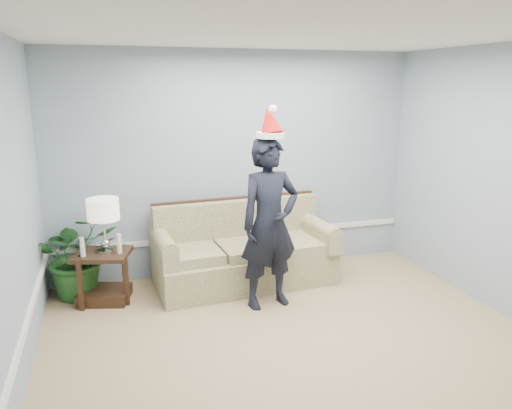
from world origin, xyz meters
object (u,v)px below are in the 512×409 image
at_px(side_table, 104,282).
at_px(houseplant, 78,255).
at_px(table_lamp, 103,212).
at_px(teddy_bear, 273,230).
at_px(man, 270,224).
at_px(sofa, 243,254).

xyz_separation_m(side_table, houseplant, (-0.25, 0.23, 0.26)).
height_order(table_lamp, teddy_bear, table_lamp).
bearing_deg(man, sofa, 87.92).
bearing_deg(man, side_table, 150.51).
height_order(table_lamp, man, man).
bearing_deg(sofa, teddy_bear, -29.85).
xyz_separation_m(man, teddy_bear, (0.22, 0.53, -0.24)).
relative_size(side_table, houseplant, 0.72).
bearing_deg(table_lamp, man, -19.90).
xyz_separation_m(sofa, houseplant, (-1.85, 0.15, 0.13)).
xyz_separation_m(side_table, table_lamp, (0.05, -0.02, 0.79)).
height_order(sofa, houseplant, sofa).
bearing_deg(sofa, side_table, 179.20).
distance_m(table_lamp, man, 1.74).
distance_m(man, teddy_bear, 0.63).
bearing_deg(sofa, houseplant, 171.82).
distance_m(table_lamp, teddy_bear, 1.89).
bearing_deg(teddy_bear, side_table, 177.01).
bearing_deg(table_lamp, sofa, 3.60).
relative_size(man, teddy_bear, 4.42).
bearing_deg(side_table, houseplant, 138.08).
xyz_separation_m(houseplant, teddy_bear, (2.16, -0.31, 0.18)).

